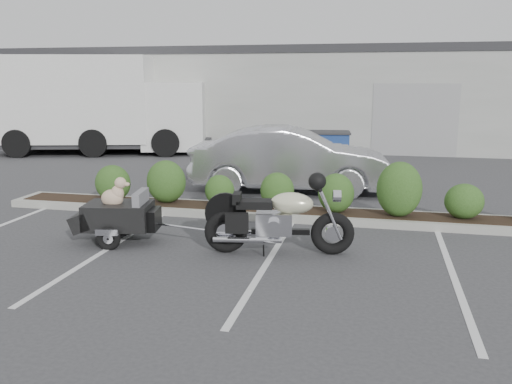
% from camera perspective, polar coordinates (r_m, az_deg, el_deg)
% --- Properties ---
extents(ground, '(90.00, 90.00, 0.00)m').
position_cam_1_polar(ground, '(9.21, -5.36, -5.59)').
color(ground, '#38383A').
rests_on(ground, ground).
extents(planter_kerb, '(12.00, 1.00, 0.15)m').
position_cam_1_polar(planter_kerb, '(11.02, 3.16, -2.24)').
color(planter_kerb, '#9E9E93').
rests_on(planter_kerb, ground).
extents(building, '(26.00, 10.00, 4.00)m').
position_cam_1_polar(building, '(25.51, 6.68, 10.05)').
color(building, '#9EA099').
rests_on(building, ground).
extents(motorcycle, '(2.39, 0.96, 1.38)m').
position_cam_1_polar(motorcycle, '(8.60, 2.39, -2.99)').
color(motorcycle, black).
rests_on(motorcycle, ground).
extents(pet_trailer, '(1.94, 1.10, 1.14)m').
position_cam_1_polar(pet_trailer, '(9.52, -14.35, -2.32)').
color(pet_trailer, black).
rests_on(pet_trailer, ground).
extents(sedan, '(5.01, 2.20, 1.60)m').
position_cam_1_polar(sedan, '(13.37, 3.67, 3.41)').
color(sedan, '#BBBBC3').
rests_on(sedan, ground).
extents(dumpster, '(1.79, 1.33, 1.10)m').
position_cam_1_polar(dumpster, '(17.62, 7.09, 4.58)').
color(dumpster, navy).
rests_on(dumpster, ground).
extents(delivery_truck, '(8.20, 4.42, 3.58)m').
position_cam_1_polar(delivery_truck, '(21.31, -15.61, 8.61)').
color(delivery_truck, silver).
rests_on(delivery_truck, ground).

